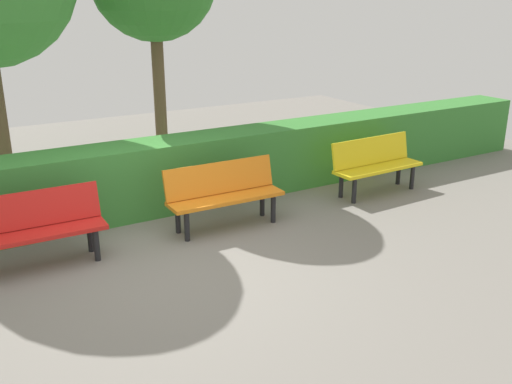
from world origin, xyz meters
The scene contains 5 objects.
ground_plane centered at (0.00, 0.00, 0.00)m, with size 17.42×17.42×0.00m, color gray.
bench_yellow centered at (-3.83, -0.78, 0.48)m, with size 1.55×0.51×0.86m.
bench_orange centered at (-1.13, -0.74, 0.48)m, with size 1.58×0.50×0.86m.
bench_red centered at (1.31, -0.78, 0.48)m, with size 1.61×0.50×0.86m.
hedge_row centered at (-1.14, -1.78, 0.50)m, with size 13.42×0.73×1.01m, color #387F33.
Camera 1 is at (2.17, 5.68, 2.97)m, focal length 40.15 mm.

